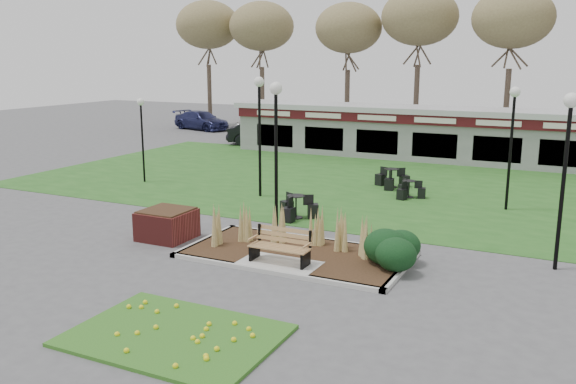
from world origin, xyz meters
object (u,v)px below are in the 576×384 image
at_px(lamp_post_near_left, 276,124).
at_px(food_pavilion, 441,134).
at_px(lamp_post_mid_left, 142,121).
at_px(car_silver, 265,128).
at_px(car_black, 264,133).
at_px(bistro_set_d, 409,192).
at_px(lamp_post_far_left, 259,110).
at_px(car_blue, 202,120).
at_px(lamp_post_mid_right, 513,121).
at_px(bistro_set_a, 296,210).
at_px(park_bench, 281,246).
at_px(lamp_post_near_right, 567,143).
at_px(brick_planter, 167,224).
at_px(bistro_set_c, 391,181).

bearing_deg(lamp_post_near_left, food_pavilion, 84.36).
height_order(lamp_post_mid_left, car_silver, lamp_post_mid_left).
bearing_deg(car_black, lamp_post_mid_left, 163.27).
xyz_separation_m(lamp_post_mid_left, bistro_set_d, (11.78, 2.14, -2.53)).
bearing_deg(lamp_post_far_left, car_blue, 129.52).
distance_m(lamp_post_mid_right, bistro_set_a, 8.57).
relative_size(park_bench, car_blue, 0.34).
distance_m(park_bench, bistro_set_d, 9.75).
bearing_deg(lamp_post_mid_left, lamp_post_near_right, -14.44).
bearing_deg(brick_planter, park_bench, -9.69).
distance_m(food_pavilion, lamp_post_mid_right, 11.56).
bearing_deg(car_blue, car_black, -108.04).
xyz_separation_m(bistro_set_a, bistro_set_c, (1.53, 6.57, 0.00)).
height_order(lamp_post_near_left, lamp_post_near_right, lamp_post_near_left).
height_order(lamp_post_near_right, lamp_post_far_left, lamp_post_far_left).
bearing_deg(car_black, bistro_set_a, -168.65).
xyz_separation_m(lamp_post_mid_right, bistro_set_d, (-3.81, 0.35, -3.08)).
xyz_separation_m(lamp_post_near_left, car_silver, (-11.18, 20.12, -2.76)).
distance_m(brick_planter, food_pavilion, 19.49).
height_order(lamp_post_mid_left, car_black, lamp_post_mid_left).
distance_m(lamp_post_near_right, lamp_post_mid_left, 18.19).
height_order(park_bench, lamp_post_mid_left, lamp_post_mid_left).
distance_m(lamp_post_mid_right, car_blue, 30.15).
xyz_separation_m(bistro_set_a, bistro_set_d, (2.74, 4.95, -0.04)).
relative_size(brick_planter, bistro_set_c, 0.97).
relative_size(brick_planter, lamp_post_mid_right, 0.33).
relative_size(lamp_post_near_right, car_black, 0.99).
height_order(food_pavilion, bistro_set_c, food_pavilion).
bearing_deg(car_black, brick_planter, 179.65).
bearing_deg(car_blue, lamp_post_near_left, -127.21).
height_order(park_bench, bistro_set_c, park_bench).
distance_m(lamp_post_far_left, bistro_set_a, 5.00).
bearing_deg(park_bench, lamp_post_mid_left, 145.07).
bearing_deg(brick_planter, car_silver, 110.69).
bearing_deg(bistro_set_c, food_pavilion, 88.17).
height_order(lamp_post_far_left, car_blue, lamp_post_far_left).
bearing_deg(park_bench, bistro_set_a, 110.69).
relative_size(lamp_post_near_left, lamp_post_near_right, 1.03).
bearing_deg(lamp_post_mid_left, park_bench, -34.93).
bearing_deg(bistro_set_a, lamp_post_mid_left, 162.72).
relative_size(lamp_post_mid_left, car_silver, 0.83).
relative_size(lamp_post_mid_right, bistro_set_d, 3.56).
bearing_deg(lamp_post_near_left, car_black, 119.29).
bearing_deg(lamp_post_mid_left, car_blue, 116.70).
bearing_deg(lamp_post_far_left, brick_planter, -88.03).
relative_size(bistro_set_a, car_black, 0.32).
xyz_separation_m(park_bench, lamp_post_near_left, (-1.66, 2.95, 2.95)).
height_order(lamp_post_far_left, bistro_set_a, lamp_post_far_left).
distance_m(bistro_set_a, bistro_set_c, 6.75).
bearing_deg(lamp_post_mid_right, brick_planter, -136.82).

